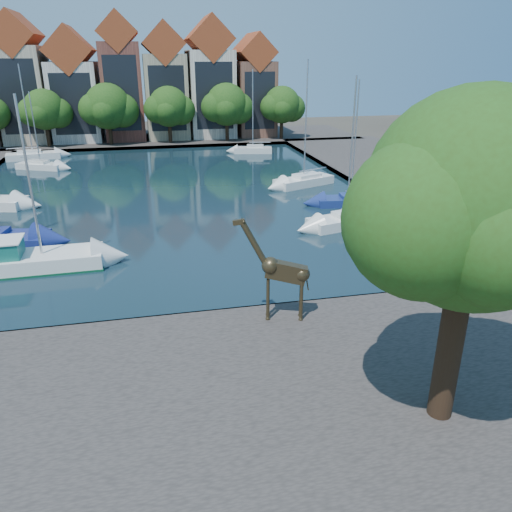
{
  "coord_description": "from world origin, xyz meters",
  "views": [
    {
      "loc": [
        -1.47,
        -21.02,
        11.7
      ],
      "look_at": [
        3.25,
        0.48,
        2.86
      ],
      "focal_mm": 35.0,
      "sensor_mm": 36.0,
      "label": 1
    }
  ],
  "objects": [
    {
      "name": "giraffe_statue",
      "position": [
        3.93,
        -1.43,
        2.83
      ],
      "size": [
        3.29,
        1.17,
        4.75
      ],
      "color": "#3C311E",
      "rests_on": "near_quay"
    },
    {
      "name": "far_quay",
      "position": [
        0.0,
        56.0,
        0.25
      ],
      "size": [
        60.0,
        16.0,
        0.5
      ],
      "primitive_type": "cube",
      "color": "#453F3B",
      "rests_on": "ground"
    },
    {
      "name": "water_basin",
      "position": [
        0.0,
        24.0,
        0.04
      ],
      "size": [
        38.0,
        50.0,
        0.08
      ],
      "primitive_type": "cube",
      "color": "black",
      "rests_on": "ground"
    },
    {
      "name": "sailboat_left_d",
      "position": [
        -13.0,
        37.7,
        0.57
      ],
      "size": [
        5.45,
        3.82,
        8.2
      ],
      "color": "silver",
      "rests_on": "water_basin"
    },
    {
      "name": "near_quay",
      "position": [
        0.0,
        -7.0,
        0.25
      ],
      "size": [
        50.0,
        14.0,
        0.5
      ],
      "primitive_type": "cube",
      "color": "#453F3B",
      "rests_on": "ground"
    },
    {
      "name": "right_quay",
      "position": [
        25.0,
        24.0,
        0.25
      ],
      "size": [
        14.0,
        52.0,
        0.5
      ],
      "primitive_type": "cube",
      "color": "#453F3B",
      "rests_on": "ground"
    },
    {
      "name": "sailboat_right_a",
      "position": [
        12.53,
        11.72,
        0.65
      ],
      "size": [
        6.26,
        3.55,
        10.45
      ],
      "color": "silver",
      "rests_on": "water_basin"
    },
    {
      "name": "ground",
      "position": [
        0.0,
        0.0,
        0.0
      ],
      "size": [
        160.0,
        160.0,
        0.0
      ],
      "primitive_type": "plane",
      "color": "#38332B",
      "rests_on": "ground"
    },
    {
      "name": "far_tree_east",
      "position": [
        10.11,
        50.49,
        5.24
      ],
      "size": [
        7.54,
        5.8,
        7.84
      ],
      "color": "#332114",
      "rests_on": "far_quay"
    },
    {
      "name": "sailboat_right_b",
      "position": [
        15.0,
        16.89,
        0.58
      ],
      "size": [
        5.89,
        2.64,
        9.97
      ],
      "color": "navy",
      "rests_on": "water_basin"
    },
    {
      "name": "townhouse_east_end",
      "position": [
        15.0,
        55.99,
        7.11
      ],
      "size": [
        5.44,
        9.18,
        14.43
      ],
      "color": "brown",
      "rests_on": "far_quay"
    },
    {
      "name": "townhouse_west_inner",
      "position": [
        -10.5,
        55.99,
        7.35
      ],
      "size": [
        6.43,
        9.18,
        15.15
      ],
      "color": "silver",
      "rests_on": "far_quay"
    },
    {
      "name": "far_tree_mid_east",
      "position": [
        2.1,
        50.49,
        5.13
      ],
      "size": [
        7.02,
        5.4,
        7.52
      ],
      "color": "#332114",
      "rests_on": "far_quay"
    },
    {
      "name": "sailboat_right_c",
      "position": [
        13.17,
        24.2,
        0.7
      ],
      "size": [
        6.32,
        4.21,
        11.4
      ],
      "color": "silver",
      "rests_on": "water_basin"
    },
    {
      "name": "townhouse_east_inner",
      "position": [
        2.0,
        55.99,
        7.73
      ],
      "size": [
        5.94,
        9.18,
        15.79
      ],
      "color": "tan",
      "rests_on": "far_quay"
    },
    {
      "name": "far_tree_west",
      "position": [
        -13.91,
        50.49,
        5.08
      ],
      "size": [
        6.76,
        5.2,
        7.36
      ],
      "color": "#332114",
      "rests_on": "far_quay"
    },
    {
      "name": "townhouse_east_mid",
      "position": [
        8.5,
        55.99,
        8.1
      ],
      "size": [
        6.43,
        9.18,
        16.65
      ],
      "color": "beige",
      "rests_on": "far_quay"
    },
    {
      "name": "far_tree_far_east",
      "position": [
        18.09,
        50.49,
        5.08
      ],
      "size": [
        6.76,
        5.2,
        7.36
      ],
      "color": "#332114",
      "rests_on": "far_quay"
    },
    {
      "name": "sailboat_right_d",
      "position": [
        12.0,
        42.29,
        0.68
      ],
      "size": [
        5.07,
        2.58,
        10.16
      ],
      "color": "silver",
      "rests_on": "water_basin"
    },
    {
      "name": "far_tree_mid_west",
      "position": [
        -5.89,
        50.49,
        5.29
      ],
      "size": [
        7.8,
        6.0,
        8.0
      ],
      "color": "#332114",
      "rests_on": "far_quay"
    },
    {
      "name": "townhouse_west_mid",
      "position": [
        -17.0,
        55.99,
        8.23
      ],
      "size": [
        5.94,
        9.18,
        16.79
      ],
      "color": "#C1AE94",
      "rests_on": "far_quay"
    },
    {
      "name": "plane_tree",
      "position": [
        7.62,
        -9.01,
        7.67
      ],
      "size": [
        8.32,
        6.4,
        10.62
      ],
      "color": "#332114",
      "rests_on": "near_quay"
    },
    {
      "name": "motorsailer",
      "position": [
        -9.22,
        7.99,
        0.84
      ],
      "size": [
        8.87,
        2.83,
        9.83
      ],
      "color": "white",
      "rests_on": "water_basin"
    },
    {
      "name": "townhouse_center",
      "position": [
        -4.0,
        55.99,
        8.36
      ],
      "size": [
        5.44,
        9.18,
        16.93
      ],
      "color": "brown",
      "rests_on": "far_quay"
    },
    {
      "name": "sailboat_left_e",
      "position": [
        -14.89,
        44.0,
        0.67
      ],
      "size": [
        6.35,
        3.12,
        10.82
      ],
      "color": "white",
      "rests_on": "water_basin"
    }
  ]
}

